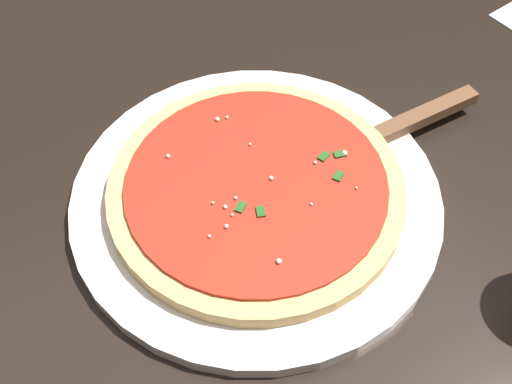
# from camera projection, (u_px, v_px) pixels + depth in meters

# --- Properties ---
(restaurant_table) EXTENTS (1.03, 0.88, 0.76)m
(restaurant_table) POSITION_uv_depth(u_px,v_px,m) (294.00, 265.00, 0.80)
(restaurant_table) COLOR black
(restaurant_table) RESTS_ON ground_plane
(serving_plate) EXTENTS (0.37, 0.37, 0.01)m
(serving_plate) POSITION_uv_depth(u_px,v_px,m) (256.00, 200.00, 0.68)
(serving_plate) COLOR white
(serving_plate) RESTS_ON restaurant_table
(pizza) EXTENTS (0.29, 0.29, 0.02)m
(pizza) POSITION_uv_depth(u_px,v_px,m) (256.00, 189.00, 0.67)
(pizza) COLOR #DBB26B
(pizza) RESTS_ON serving_plate
(pizza_server) EXTENTS (0.22, 0.09, 0.01)m
(pizza_server) POSITION_uv_depth(u_px,v_px,m) (396.00, 129.00, 0.73)
(pizza_server) COLOR silver
(pizza_server) RESTS_ON serving_plate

